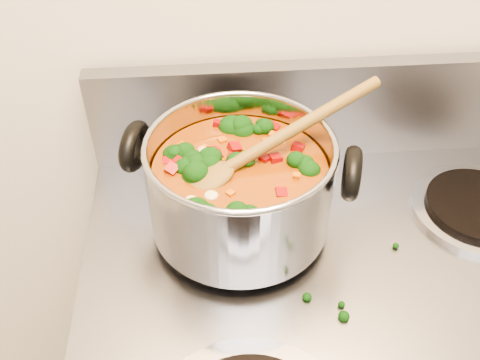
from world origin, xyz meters
name	(u,v)px	position (x,y,z in m)	size (l,w,h in m)	color
stockpot	(240,185)	(-0.19, 1.30, 1.00)	(0.31, 0.24, 0.15)	#ACACB5
wooden_spoon	(254,153)	(-0.17, 1.31, 1.05)	(0.28, 0.15, 0.09)	brown
cooktop_crumbs	(218,238)	(-0.22, 1.29, 0.92)	(0.28, 0.31, 0.01)	black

